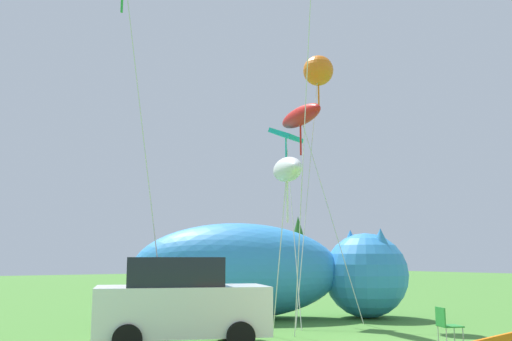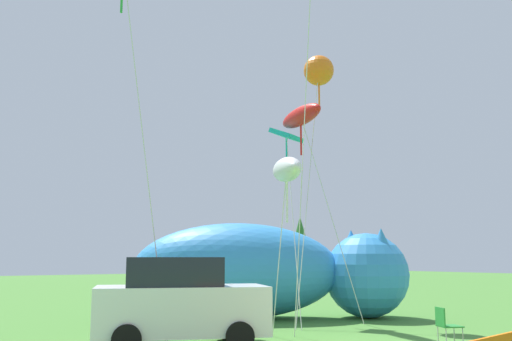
% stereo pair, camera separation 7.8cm
% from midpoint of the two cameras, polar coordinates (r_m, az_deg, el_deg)
% --- Properties ---
extents(parked_car, '(4.31, 3.15, 2.04)m').
position_cam_midpoint_polar(parked_car, '(13.68, -7.77, -12.93)').
color(parked_car, white).
rests_on(parked_car, ground).
extents(folding_chair, '(0.64, 0.64, 0.89)m').
position_cam_midpoint_polar(folding_chair, '(14.31, 18.31, -14.27)').
color(folding_chair, '#267F33').
rests_on(folding_chair, ground).
extents(inflatable_cat, '(9.12, 6.76, 3.18)m').
position_cam_midpoint_polar(inflatable_cat, '(19.52, 0.85, -10.34)').
color(inflatable_cat, '#338CD8').
rests_on(inflatable_cat, ground).
extents(kite_red_lizard, '(2.13, 2.90, 7.03)m').
position_cam_midpoint_polar(kite_red_lizard, '(18.89, 4.36, 5.37)').
color(kite_red_lizard, silver).
rests_on(kite_red_lizard, ground).
extents(kite_orange_flower, '(2.94, 2.11, 9.07)m').
position_cam_midpoint_polar(kite_orange_flower, '(20.45, 6.13, 9.85)').
color(kite_orange_flower, silver).
rests_on(kite_orange_flower, ground).
extents(kite_teal_diamond, '(1.88, 2.89, 6.44)m').
position_cam_midpoint_polar(kite_teal_diamond, '(19.56, 2.92, 3.23)').
color(kite_teal_diamond, silver).
rests_on(kite_teal_diamond, ground).
extents(kite_white_ghost, '(1.93, 2.77, 4.64)m').
position_cam_midpoint_polar(kite_white_ghost, '(14.06, 2.96, 0.04)').
color(kite_white_ghost, silver).
rests_on(kite_white_ghost, ground).
extents(horizon_tree_east, '(2.44, 2.44, 5.81)m').
position_cam_midpoint_polar(horizon_tree_east, '(53.00, 4.21, -7.00)').
color(horizon_tree_east, brown).
rests_on(horizon_tree_east, ground).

